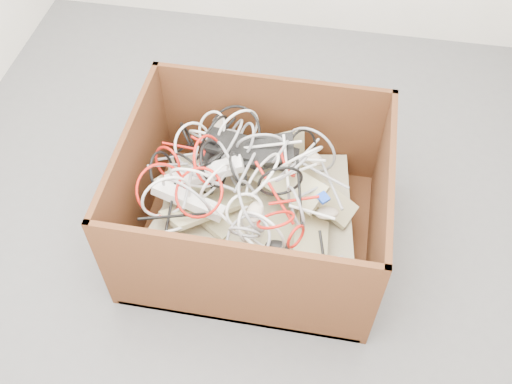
% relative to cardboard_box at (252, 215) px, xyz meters
% --- Properties ---
extents(ground, '(3.00, 3.00, 0.00)m').
position_rel_cardboard_box_xyz_m(ground, '(-0.13, 0.14, -0.15)').
color(ground, '#545456').
rests_on(ground, ground).
extents(cardboard_box, '(1.07, 0.89, 0.58)m').
position_rel_cardboard_box_xyz_m(cardboard_box, '(0.00, 0.00, 0.00)').
color(cardboard_box, '#421E10').
rests_on(cardboard_box, ground).
extents(keyboard_pile, '(0.90, 0.80, 0.34)m').
position_rel_cardboard_box_xyz_m(keyboard_pile, '(0.02, 0.04, 0.13)').
color(keyboard_pile, tan).
rests_on(keyboard_pile, cardboard_box).
extents(mice_scatter, '(0.65, 0.78, 0.19)m').
position_rel_cardboard_box_xyz_m(mice_scatter, '(0.02, -0.00, 0.18)').
color(mice_scatter, '#C4B49E').
rests_on(mice_scatter, keyboard_pile).
extents(power_strip_left, '(0.34, 0.16, 0.14)m').
position_rel_cardboard_box_xyz_m(power_strip_left, '(-0.21, 0.02, 0.23)').
color(power_strip_left, white).
rests_on(power_strip_left, keyboard_pile).
extents(power_strip_right, '(0.32, 0.12, 0.10)m').
position_rel_cardboard_box_xyz_m(power_strip_right, '(-0.24, -0.11, 0.20)').
color(power_strip_right, white).
rests_on(power_strip_right, keyboard_pile).
extents(vga_plug, '(0.06, 0.06, 0.03)m').
position_rel_cardboard_box_xyz_m(vga_plug, '(0.30, -0.01, 0.21)').
color(vga_plug, '#0D39CF').
rests_on(vga_plug, keyboard_pile).
extents(cable_tangle, '(0.92, 0.80, 0.44)m').
position_rel_cardboard_box_xyz_m(cable_tangle, '(-0.10, 0.03, 0.24)').
color(cable_tangle, silver).
rests_on(cable_tangle, keyboard_pile).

